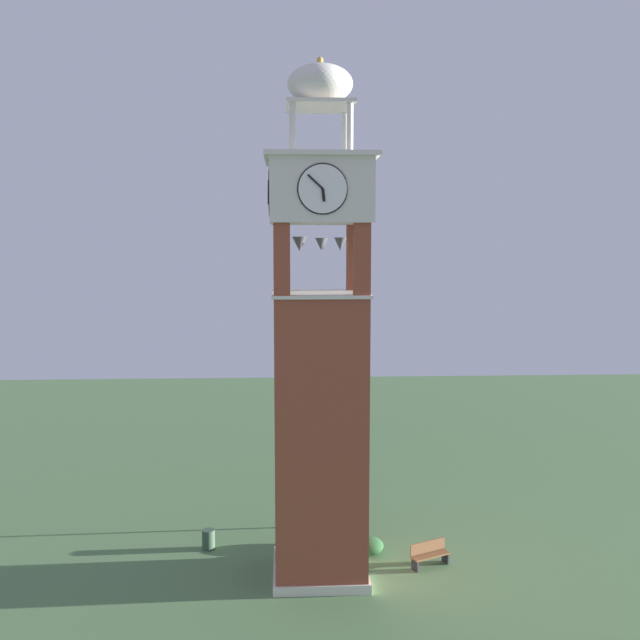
# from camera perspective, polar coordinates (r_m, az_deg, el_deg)

# --- Properties ---
(ground) EXTENTS (80.00, 80.00, 0.00)m
(ground) POSITION_cam_1_polar(r_m,az_deg,el_deg) (28.71, -0.00, -19.42)
(ground) COLOR #517547
(clock_tower) EXTENTS (3.89, 3.89, 18.83)m
(clock_tower) POSITION_cam_1_polar(r_m,az_deg,el_deg) (26.34, 0.00, -4.20)
(clock_tower) COLOR brown
(clock_tower) RESTS_ON ground
(park_bench) EXTENTS (1.08, 1.63, 0.95)m
(park_bench) POSITION_cam_1_polar(r_m,az_deg,el_deg) (29.41, 8.66, -17.81)
(park_bench) COLOR brown
(park_bench) RESTS_ON ground
(lamp_post) EXTENTS (0.36, 0.36, 3.54)m
(lamp_post) POSITION_cam_1_polar(r_m,az_deg,el_deg) (32.07, 0.44, -11.86)
(lamp_post) COLOR black
(lamp_post) RESTS_ON ground
(trash_bin) EXTENTS (0.52, 0.52, 0.80)m
(trash_bin) POSITION_cam_1_polar(r_m,az_deg,el_deg) (30.91, -8.81, -16.76)
(trash_bin) COLOR #38513D
(trash_bin) RESTS_ON ground
(shrub_near_entry) EXTENTS (1.16, 1.16, 0.66)m
(shrub_near_entry) POSITION_cam_1_polar(r_m,az_deg,el_deg) (30.25, 3.90, -17.37)
(shrub_near_entry) COLOR #28562D
(shrub_near_entry) RESTS_ON ground
(shrub_left_of_tower) EXTENTS (1.19, 1.19, 0.61)m
(shrub_left_of_tower) POSITION_cam_1_polar(r_m,az_deg,el_deg) (30.67, -1.54, -17.07)
(shrub_left_of_tower) COLOR #28562D
(shrub_left_of_tower) RESTS_ON ground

